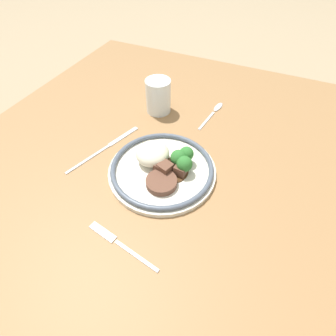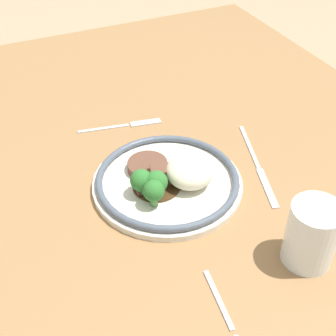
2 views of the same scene
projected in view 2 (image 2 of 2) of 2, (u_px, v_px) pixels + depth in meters
ground_plane at (154, 191)px, 0.85m from camera, size 8.00×8.00×0.00m
dining_table at (153, 183)px, 0.84m from camera, size 1.31×1.12×0.04m
plate at (168, 179)px, 0.79m from camera, size 0.26×0.26×0.06m
juice_glass at (311, 238)px, 0.66m from camera, size 0.07×0.07×0.10m
fork at (128, 125)px, 0.95m from camera, size 0.04×0.17×0.00m
knife at (258, 167)px, 0.84m from camera, size 0.23×0.08×0.00m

